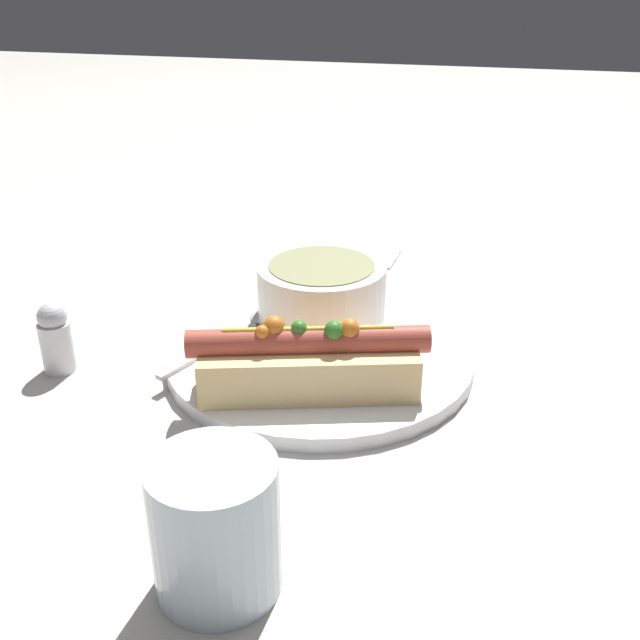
# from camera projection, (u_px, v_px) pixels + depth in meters

# --- Properties ---
(ground_plane) EXTENTS (4.00, 4.00, 0.00)m
(ground_plane) POSITION_uv_depth(u_px,v_px,m) (320.00, 363.00, 0.68)
(ground_plane) COLOR #BCB7AD
(dinner_plate) EXTENTS (0.27, 0.27, 0.01)m
(dinner_plate) POSITION_uv_depth(u_px,v_px,m) (320.00, 357.00, 0.67)
(dinner_plate) COLOR white
(dinner_plate) RESTS_ON ground_plane
(hot_dog) EXTENTS (0.19, 0.10, 0.07)m
(hot_dog) POSITION_uv_depth(u_px,v_px,m) (308.00, 362.00, 0.60)
(hot_dog) COLOR #E5C17F
(hot_dog) RESTS_ON dinner_plate
(soup_bowl) EXTENTS (0.12, 0.12, 0.06)m
(soup_bowl) POSITION_uv_depth(u_px,v_px,m) (322.00, 291.00, 0.71)
(soup_bowl) COLOR silver
(soup_bowl) RESTS_ON dinner_plate
(spoon) EXTENTS (0.08, 0.16, 0.01)m
(spoon) POSITION_uv_depth(u_px,v_px,m) (252.00, 324.00, 0.71)
(spoon) COLOR #B7B7BC
(spoon) RESTS_ON dinner_plate
(drinking_glass) EXTENTS (0.07, 0.07, 0.09)m
(drinking_glass) POSITION_uv_depth(u_px,v_px,m) (215.00, 527.00, 0.42)
(drinking_glass) COLOR silver
(drinking_glass) RESTS_ON ground_plane
(napkin) EXTENTS (0.12, 0.07, 0.01)m
(napkin) POSITION_uv_depth(u_px,v_px,m) (352.00, 253.00, 0.92)
(napkin) COLOR white
(napkin) RESTS_ON ground_plane
(salt_shaker) EXTENTS (0.03, 0.03, 0.06)m
(salt_shaker) POSITION_uv_depth(u_px,v_px,m) (55.00, 338.00, 0.65)
(salt_shaker) COLOR silver
(salt_shaker) RESTS_ON ground_plane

